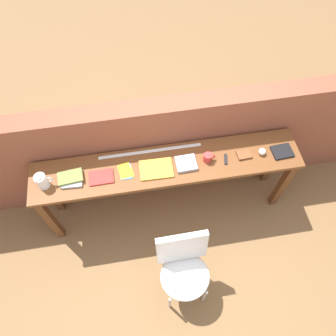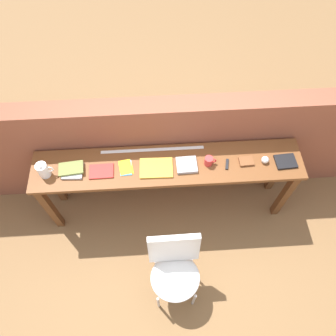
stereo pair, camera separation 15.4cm
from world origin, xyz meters
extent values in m
plane|color=brown|center=(0.00, 0.00, 0.00)|extent=(40.00, 40.00, 0.00)
cube|color=brown|center=(0.00, 0.64, 0.66)|extent=(6.00, 0.20, 1.32)
cube|color=brown|center=(0.00, 0.30, 0.86)|extent=(2.50, 0.44, 0.04)
cube|color=#5B341A|center=(-1.19, 0.14, 0.42)|extent=(0.07, 0.07, 0.84)
cube|color=#5B341A|center=(1.19, 0.14, 0.42)|extent=(0.07, 0.07, 0.84)
cube|color=#5B341A|center=(-1.19, 0.46, 0.42)|extent=(0.07, 0.07, 0.84)
cube|color=#5B341A|center=(1.19, 0.46, 0.42)|extent=(0.07, 0.07, 0.84)
ellipsoid|color=white|center=(0.01, -0.62, 0.45)|extent=(0.44, 0.43, 0.08)
cube|color=white|center=(0.01, -0.43, 0.69)|extent=(0.44, 0.11, 0.40)
cylinder|color=#B2B2B7|center=(-0.15, -0.78, 0.21)|extent=(0.02, 0.02, 0.41)
cylinder|color=#B2B2B7|center=(0.18, -0.77, 0.21)|extent=(0.02, 0.02, 0.41)
cylinder|color=#B2B2B7|center=(-0.16, -0.46, 0.21)|extent=(0.02, 0.02, 0.41)
cylinder|color=#B2B2B7|center=(0.17, -0.46, 0.21)|extent=(0.02, 0.02, 0.41)
cylinder|color=white|center=(-1.10, 0.26, 0.96)|extent=(0.10, 0.10, 0.15)
cone|color=white|center=(-1.10, 0.23, 1.04)|extent=(0.04, 0.03, 0.04)
torus|color=white|center=(-1.04, 0.26, 0.96)|extent=(0.07, 0.01, 0.07)
cube|color=#9E9EA3|center=(-0.86, 0.28, 0.89)|extent=(0.19, 0.18, 0.03)
cube|color=olive|center=(-0.87, 0.29, 0.92)|extent=(0.23, 0.16, 0.02)
cube|color=red|center=(-0.60, 0.26, 0.89)|extent=(0.22, 0.15, 0.02)
cube|color=orange|center=(-0.38, 0.28, 0.88)|extent=(0.14, 0.16, 0.00)
cube|color=#3399D8|center=(-0.38, 0.29, 0.88)|extent=(0.11, 0.16, 0.00)
cube|color=yellow|center=(-0.39, 0.29, 0.89)|extent=(0.13, 0.17, 0.00)
cube|color=gold|center=(-0.11, 0.26, 0.89)|extent=(0.30, 0.22, 0.02)
cube|color=#9E9EA3|center=(0.17, 0.27, 0.90)|extent=(0.19, 0.17, 0.03)
cylinder|color=red|center=(0.37, 0.29, 0.93)|extent=(0.08, 0.08, 0.09)
torus|color=red|center=(0.42, 0.29, 0.93)|extent=(0.06, 0.01, 0.06)
cube|color=black|center=(0.54, 0.26, 0.89)|extent=(0.05, 0.11, 0.02)
cube|color=brown|center=(0.72, 0.28, 0.89)|extent=(0.14, 0.11, 0.02)
sphere|color=silver|center=(0.89, 0.27, 0.91)|extent=(0.07, 0.07, 0.07)
cube|color=black|center=(1.08, 0.26, 0.89)|extent=(0.20, 0.16, 0.02)
cube|color=silver|center=(-0.13, 0.47, 0.88)|extent=(0.97, 0.03, 0.00)
camera|label=1|loc=(-0.25, -1.25, 3.44)|focal=35.00mm
camera|label=2|loc=(-0.09, -1.26, 3.44)|focal=35.00mm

